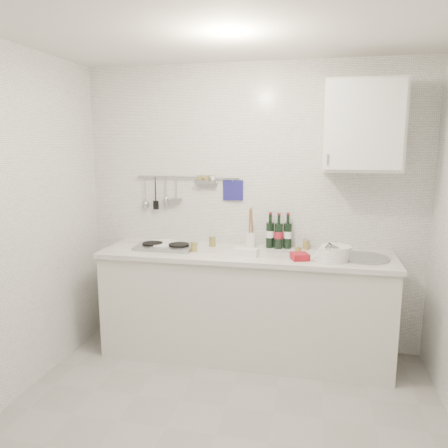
{
  "coord_description": "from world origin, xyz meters",
  "views": [
    {
      "loc": [
        0.57,
        -2.41,
        1.81
      ],
      "look_at": [
        -0.14,
        0.9,
        1.19
      ],
      "focal_mm": 35.0,
      "sensor_mm": 36.0,
      "label": 1
    }
  ],
  "objects_px": {
    "plate_stack_sink": "(333,253)",
    "utensil_crock": "(251,238)",
    "plate_stack_hob": "(162,245)",
    "wall_cabinet": "(363,126)",
    "wine_bottles": "(279,231)"
  },
  "relations": [
    {
      "from": "wall_cabinet",
      "to": "plate_stack_hob",
      "type": "relative_size",
      "value": 2.44
    },
    {
      "from": "wall_cabinet",
      "to": "utensil_crock",
      "type": "distance_m",
      "value": 1.29
    },
    {
      "from": "plate_stack_sink",
      "to": "utensil_crock",
      "type": "distance_m",
      "value": 0.74
    },
    {
      "from": "plate_stack_sink",
      "to": "plate_stack_hob",
      "type": "bearing_deg",
      "value": 174.76
    },
    {
      "from": "plate_stack_sink",
      "to": "wine_bottles",
      "type": "height_order",
      "value": "wine_bottles"
    },
    {
      "from": "plate_stack_hob",
      "to": "wall_cabinet",
      "type": "bearing_deg",
      "value": 2.69
    },
    {
      "from": "plate_stack_hob",
      "to": "plate_stack_sink",
      "type": "distance_m",
      "value": 1.47
    },
    {
      "from": "utensil_crock",
      "to": "plate_stack_sink",
      "type": "bearing_deg",
      "value": -21.52
    },
    {
      "from": "wall_cabinet",
      "to": "plate_stack_hob",
      "type": "height_order",
      "value": "wall_cabinet"
    },
    {
      "from": "plate_stack_sink",
      "to": "wall_cabinet",
      "type": "bearing_deg",
      "value": 48.0
    },
    {
      "from": "plate_stack_sink",
      "to": "utensil_crock",
      "type": "relative_size",
      "value": 0.84
    },
    {
      "from": "utensil_crock",
      "to": "plate_stack_hob",
      "type": "bearing_deg",
      "value": -169.76
    },
    {
      "from": "plate_stack_hob",
      "to": "wine_bottles",
      "type": "distance_m",
      "value": 1.03
    },
    {
      "from": "wine_bottles",
      "to": "wall_cabinet",
      "type": "bearing_deg",
      "value": -8.65
    },
    {
      "from": "plate_stack_hob",
      "to": "plate_stack_sink",
      "type": "bearing_deg",
      "value": -5.24
    }
  ]
}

